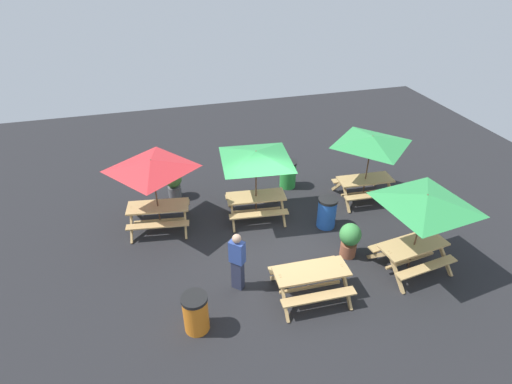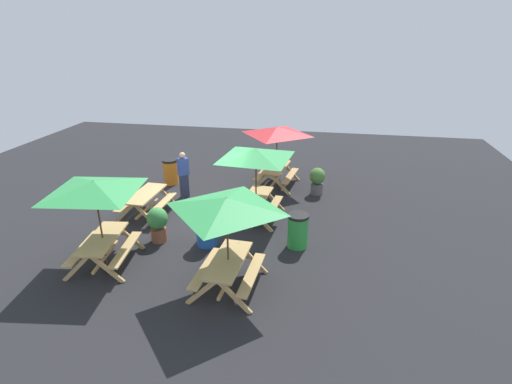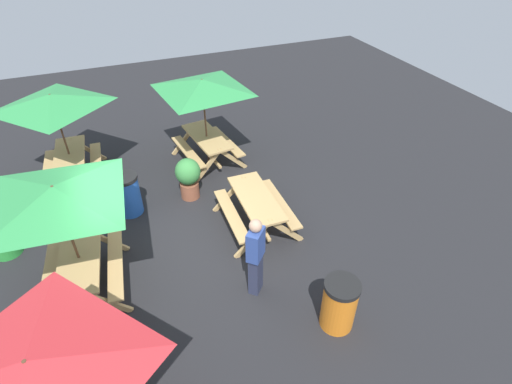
{
  "view_description": "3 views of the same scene",
  "coord_description": "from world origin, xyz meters",
  "px_view_note": "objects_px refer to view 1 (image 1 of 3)",
  "views": [
    {
      "loc": [
        2.84,
        8.38,
        7.44
      ],
      "look_at": [
        0.15,
        -1.55,
        0.9
      ],
      "focal_mm": 28.0,
      "sensor_mm": 36.0,
      "label": 1
    },
    {
      "loc": [
        -11.18,
        -3.66,
        5.67
      ],
      "look_at": [
        0.15,
        -1.55,
        0.9
      ],
      "focal_mm": 28.0,
      "sensor_mm": 36.0,
      "label": 2
    },
    {
      "loc": [
        5.84,
        -0.54,
        5.85
      ],
      "look_at": [
        -0.27,
        1.96,
        0.9
      ],
      "focal_mm": 28.0,
      "sensor_mm": 36.0,
      "label": 3
    }
  ],
  "objects_px": {
    "potted_plant_1": "(174,183)",
    "trash_bin_orange": "(196,313)",
    "picnic_table_3": "(425,205)",
    "picnic_table_4": "(371,145)",
    "picnic_table_0": "(256,160)",
    "trash_bin_green": "(288,174)",
    "trash_bin_blue": "(327,212)",
    "person_standing": "(237,260)",
    "picnic_table_1": "(152,170)",
    "picnic_table_2": "(311,277)",
    "potted_plant_0": "(350,238)"
  },
  "relations": [
    {
      "from": "potted_plant_1",
      "to": "trash_bin_orange",
      "type": "bearing_deg",
      "value": 89.52
    },
    {
      "from": "picnic_table_3",
      "to": "picnic_table_4",
      "type": "xyz_separation_m",
      "value": [
        -0.41,
        -3.36,
        0.0
      ]
    },
    {
      "from": "picnic_table_0",
      "to": "trash_bin_green",
      "type": "relative_size",
      "value": 2.87
    },
    {
      "from": "trash_bin_blue",
      "to": "person_standing",
      "type": "height_order",
      "value": "person_standing"
    },
    {
      "from": "picnic_table_1",
      "to": "potted_plant_1",
      "type": "bearing_deg",
      "value": -102.62
    },
    {
      "from": "trash_bin_orange",
      "to": "person_standing",
      "type": "height_order",
      "value": "person_standing"
    },
    {
      "from": "picnic_table_4",
      "to": "picnic_table_0",
      "type": "bearing_deg",
      "value": 3.9
    },
    {
      "from": "picnic_table_3",
      "to": "trash_bin_blue",
      "type": "relative_size",
      "value": 2.86
    },
    {
      "from": "picnic_table_1",
      "to": "picnic_table_2",
      "type": "xyz_separation_m",
      "value": [
        -3.37,
        3.76,
        -1.43
      ]
    },
    {
      "from": "picnic_table_0",
      "to": "trash_bin_orange",
      "type": "height_order",
      "value": "picnic_table_0"
    },
    {
      "from": "picnic_table_3",
      "to": "trash_bin_green",
      "type": "bearing_deg",
      "value": -77.0
    },
    {
      "from": "trash_bin_blue",
      "to": "picnic_table_1",
      "type": "bearing_deg",
      "value": -14.75
    },
    {
      "from": "picnic_table_0",
      "to": "potted_plant_0",
      "type": "relative_size",
      "value": 2.72
    },
    {
      "from": "potted_plant_0",
      "to": "potted_plant_1",
      "type": "xyz_separation_m",
      "value": [
        4.34,
        -4.27,
        -0.03
      ]
    },
    {
      "from": "picnic_table_1",
      "to": "trash_bin_orange",
      "type": "xyz_separation_m",
      "value": [
        -0.54,
        4.06,
        -1.49
      ]
    },
    {
      "from": "picnic_table_4",
      "to": "trash_bin_blue",
      "type": "height_order",
      "value": "picnic_table_4"
    },
    {
      "from": "trash_bin_green",
      "to": "potted_plant_0",
      "type": "bearing_deg",
      "value": 96.1
    },
    {
      "from": "picnic_table_1",
      "to": "picnic_table_2",
      "type": "height_order",
      "value": "picnic_table_1"
    },
    {
      "from": "picnic_table_2",
      "to": "person_standing",
      "type": "distance_m",
      "value": 1.82
    },
    {
      "from": "picnic_table_0",
      "to": "trash_bin_green",
      "type": "bearing_deg",
      "value": -131.14
    },
    {
      "from": "picnic_table_3",
      "to": "person_standing",
      "type": "height_order",
      "value": "picnic_table_3"
    },
    {
      "from": "picnic_table_1",
      "to": "picnic_table_4",
      "type": "bearing_deg",
      "value": -173.8
    },
    {
      "from": "trash_bin_blue",
      "to": "potted_plant_1",
      "type": "relative_size",
      "value": 0.98
    },
    {
      "from": "picnic_table_1",
      "to": "picnic_table_0",
      "type": "bearing_deg",
      "value": -176.84
    },
    {
      "from": "picnic_table_2",
      "to": "picnic_table_3",
      "type": "height_order",
      "value": "picnic_table_3"
    },
    {
      "from": "trash_bin_blue",
      "to": "potted_plant_0",
      "type": "bearing_deg",
      "value": 91.82
    },
    {
      "from": "trash_bin_green",
      "to": "trash_bin_blue",
      "type": "relative_size",
      "value": 1.0
    },
    {
      "from": "picnic_table_3",
      "to": "potted_plant_0",
      "type": "distance_m",
      "value": 2.15
    },
    {
      "from": "picnic_table_3",
      "to": "potted_plant_1",
      "type": "bearing_deg",
      "value": -49.55
    },
    {
      "from": "picnic_table_1",
      "to": "trash_bin_orange",
      "type": "relative_size",
      "value": 2.38
    },
    {
      "from": "picnic_table_2",
      "to": "trash_bin_blue",
      "type": "height_order",
      "value": "trash_bin_blue"
    },
    {
      "from": "picnic_table_0",
      "to": "picnic_table_3",
      "type": "bearing_deg",
      "value": 140.94
    },
    {
      "from": "picnic_table_2",
      "to": "picnic_table_4",
      "type": "height_order",
      "value": "picnic_table_4"
    },
    {
      "from": "trash_bin_green",
      "to": "potted_plant_1",
      "type": "bearing_deg",
      "value": -5.27
    },
    {
      "from": "trash_bin_blue",
      "to": "trash_bin_orange",
      "type": "height_order",
      "value": "same"
    },
    {
      "from": "picnic_table_3",
      "to": "trash_bin_green",
      "type": "height_order",
      "value": "picnic_table_3"
    },
    {
      "from": "trash_bin_orange",
      "to": "potted_plant_1",
      "type": "distance_m",
      "value": 5.64
    },
    {
      "from": "person_standing",
      "to": "picnic_table_2",
      "type": "bearing_deg",
      "value": -159.07
    },
    {
      "from": "picnic_table_2",
      "to": "picnic_table_3",
      "type": "xyz_separation_m",
      "value": [
        -2.93,
        -0.2,
        1.43
      ]
    },
    {
      "from": "trash_bin_blue",
      "to": "trash_bin_orange",
      "type": "distance_m",
      "value": 5.15
    },
    {
      "from": "picnic_table_0",
      "to": "potted_plant_1",
      "type": "xyz_separation_m",
      "value": [
        2.36,
        -1.82,
        -1.43
      ]
    },
    {
      "from": "picnic_table_2",
      "to": "person_standing",
      "type": "relative_size",
      "value": 1.1
    },
    {
      "from": "picnic_table_2",
      "to": "trash_bin_green",
      "type": "relative_size",
      "value": 1.87
    },
    {
      "from": "picnic_table_1",
      "to": "picnic_table_3",
      "type": "xyz_separation_m",
      "value": [
        -6.3,
        3.56,
        0.0
      ]
    },
    {
      "from": "potted_plant_0",
      "to": "person_standing",
      "type": "xyz_separation_m",
      "value": [
        3.21,
        0.38,
        0.3
      ]
    },
    {
      "from": "picnic_table_4",
      "to": "trash_bin_orange",
      "type": "distance_m",
      "value": 7.44
    },
    {
      "from": "picnic_table_3",
      "to": "trash_bin_blue",
      "type": "xyz_separation_m",
      "value": [
        1.42,
        -2.27,
        -1.49
      ]
    },
    {
      "from": "trash_bin_blue",
      "to": "picnic_table_2",
      "type": "bearing_deg",
      "value": 58.68
    },
    {
      "from": "picnic_table_0",
      "to": "potted_plant_0",
      "type": "xyz_separation_m",
      "value": [
        -1.97,
        2.45,
        -1.41
      ]
    },
    {
      "from": "picnic_table_0",
      "to": "trash_bin_blue",
      "type": "bearing_deg",
      "value": 157.24
    }
  ]
}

